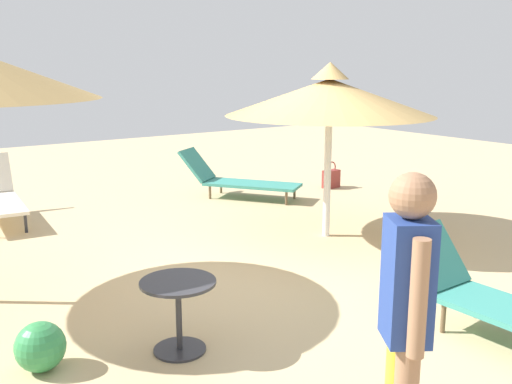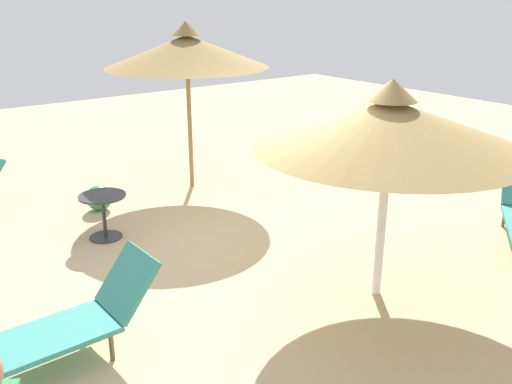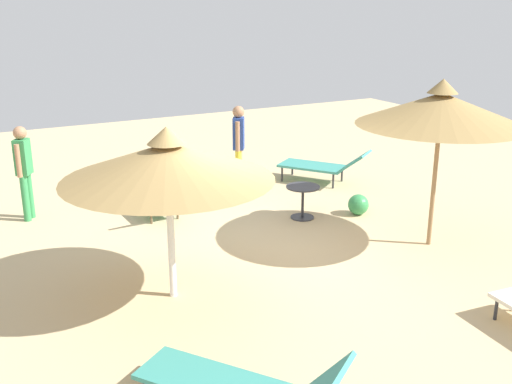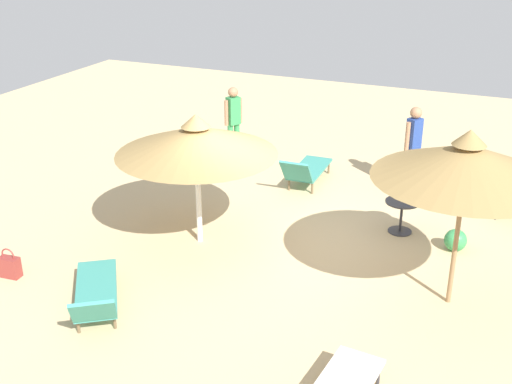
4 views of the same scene
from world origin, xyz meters
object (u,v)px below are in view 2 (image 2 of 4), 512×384
Objects in this scene: parasol_umbrella_back at (187,51)px; lounge_chair_center at (59,325)px; side_table_round at (103,209)px; parasol_umbrella_front at (390,124)px; lounge_chair_near_right at (358,145)px; beach_ball at (99,198)px.

parasol_umbrella_back is 5.22m from lounge_chair_center.
side_table_round is at bearing 29.43° from parasol_umbrella_back.
parasol_umbrella_front is 3.60m from lounge_chair_center.
lounge_chair_near_right is 4.86× the size of beach_ball.
lounge_chair_near_right is at bearing 171.62° from beach_ball.
parasol_umbrella_back reaches higher than side_table_round.
side_table_round is at bearing -120.84° from lounge_chair_center.
lounge_chair_near_right reaches higher than side_table_round.
lounge_chair_center is at bearing 59.16° from side_table_round.
lounge_chair_center is at bearing 62.66° from beach_ball.
parasol_umbrella_front is 1.45× the size of lounge_chair_near_right.
lounge_chair_near_right is at bearing -176.73° from side_table_round.
lounge_chair_center is 4.92× the size of beach_ball.
lounge_chair_near_right is 3.05× the size of side_table_round.
parasol_umbrella_front is 4.76m from beach_ball.
lounge_chair_near_right is at bearing -158.42° from lounge_chair_center.
parasol_umbrella_front reaches higher than side_table_round.
lounge_chair_near_right is 7.09m from lounge_chair_center.
lounge_chair_center is 2.69m from side_table_round.
side_table_round is 1.09m from beach_ball.
parasol_umbrella_back is 4.37× the size of side_table_round.
lounge_chair_center is at bearing 45.31° from parasol_umbrella_back.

